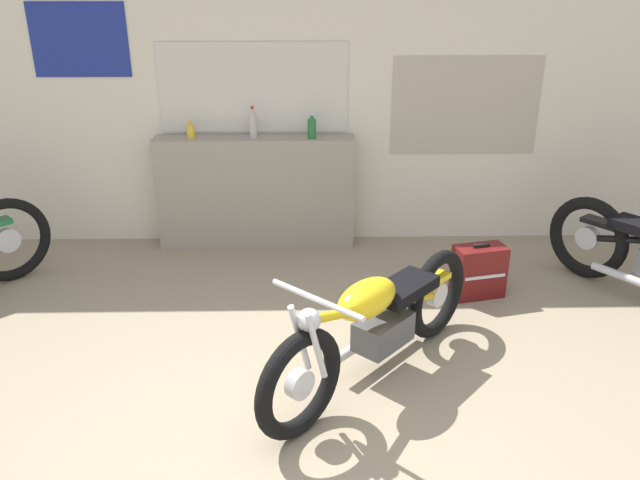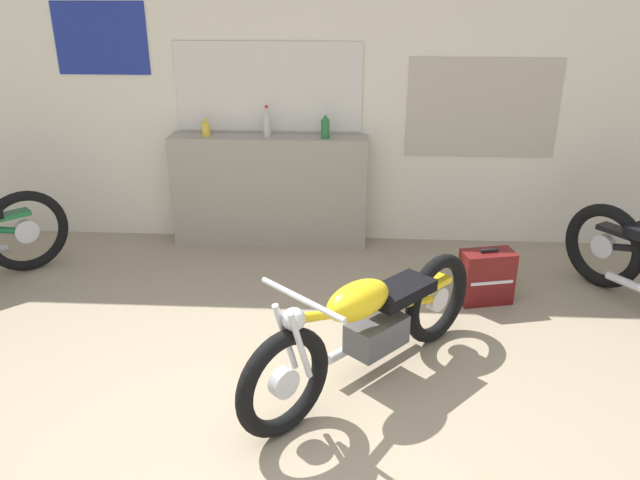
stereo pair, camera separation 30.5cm
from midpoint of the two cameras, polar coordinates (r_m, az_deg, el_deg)
The scene contains 7 objects.
wall_back at distance 5.80m, azimuth -3.81°, elevation 13.22°, with size 10.00×0.07×2.80m.
sill_counter at distance 5.86m, azimuth -7.34°, elevation 4.31°, with size 1.81×0.28×1.04m.
bottle_leftmost at distance 5.78m, azimuth -13.26°, elevation 9.72°, with size 0.07×0.07×0.16m.
bottle_left_center at distance 5.68m, azimuth -7.72°, elevation 10.45°, with size 0.07×0.07×0.28m.
bottle_center at distance 5.63m, azimuth -2.33°, elevation 10.29°, with size 0.08×0.08×0.23m.
motorcycle_yellow at distance 3.89m, azimuth 2.97°, elevation -7.63°, with size 1.46×1.56×0.80m.
hard_case_darkred at distance 5.08m, azimuth 12.65°, elevation -2.83°, with size 0.44×0.29×0.45m.
Camera 1 is at (0.11, -2.44, 2.37)m, focal length 35.00 mm.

